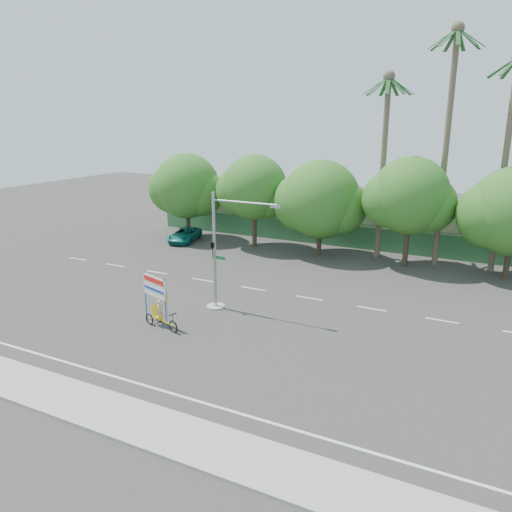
% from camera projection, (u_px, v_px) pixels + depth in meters
% --- Properties ---
extents(ground, '(120.00, 120.00, 0.00)m').
position_uv_depth(ground, '(217.00, 341.00, 25.64)').
color(ground, '#33302D').
rests_on(ground, ground).
extents(sidewalk_near, '(50.00, 2.40, 0.12)m').
position_uv_depth(sidewalk_near, '(116.00, 415.00, 19.19)').
color(sidewalk_near, gray).
rests_on(sidewalk_near, ground).
extents(fence, '(38.00, 0.08, 2.00)m').
position_uv_depth(fence, '(343.00, 236.00, 43.84)').
color(fence, '#336B3D').
rests_on(fence, ground).
extents(building_left, '(12.00, 8.00, 4.00)m').
position_uv_depth(building_left, '(264.00, 207.00, 51.79)').
color(building_left, '#B6A690').
rests_on(building_left, ground).
extents(building_right, '(14.00, 8.00, 3.60)m').
position_uv_depth(building_right, '(447.00, 226.00, 44.02)').
color(building_right, '#B6A690').
rests_on(building_right, ground).
extents(tree_far_left, '(7.14, 6.00, 7.96)m').
position_uv_depth(tree_far_left, '(186.00, 188.00, 45.93)').
color(tree_far_left, '#473828').
rests_on(tree_far_left, ground).
extents(tree_left, '(6.66, 5.60, 8.07)m').
position_uv_depth(tree_left, '(254.00, 190.00, 42.80)').
color(tree_left, '#473828').
rests_on(tree_left, ground).
extents(tree_center, '(7.62, 6.40, 7.85)m').
position_uv_depth(tree_center, '(320.00, 202.00, 40.36)').
color(tree_center, '#473828').
rests_on(tree_center, ground).
extents(tree_right, '(6.90, 5.80, 8.36)m').
position_uv_depth(tree_right, '(409.00, 198.00, 37.11)').
color(tree_right, '#473828').
rests_on(tree_right, ground).
extents(palm_tall, '(3.73, 3.79, 17.45)m').
position_uv_depth(palm_tall, '(448.00, 126.00, 36.09)').
color(palm_tall, '#70604C').
rests_on(palm_tall, ground).
extents(palm_mid, '(3.73, 3.79, 15.45)m').
position_uv_depth(palm_mid, '(507.00, 142.00, 34.64)').
color(palm_mid, '#70604C').
rests_on(palm_mid, ground).
extents(palm_short, '(3.73, 3.79, 14.45)m').
position_uv_depth(palm_short, '(384.00, 147.00, 38.48)').
color(palm_short, '#70604C').
rests_on(palm_short, ground).
extents(traffic_signal, '(4.72, 1.10, 7.00)m').
position_uv_depth(traffic_signal, '(219.00, 262.00, 29.23)').
color(traffic_signal, gray).
rests_on(traffic_signal, ground).
extents(trike_billboard, '(2.84, 1.23, 2.91)m').
position_uv_depth(trike_billboard, '(158.00, 305.00, 27.23)').
color(trike_billboard, black).
rests_on(trike_billboard, ground).
extents(pickup_truck, '(3.02, 4.80, 1.24)m').
position_uv_depth(pickup_truck, '(185.00, 235.00, 45.85)').
color(pickup_truck, '#0F6E6A').
rests_on(pickup_truck, ground).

